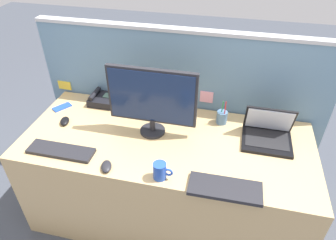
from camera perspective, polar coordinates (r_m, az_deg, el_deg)
name	(u,v)px	position (r m, az deg, el deg)	size (l,w,h in m)	color
ground_plane	(167,211)	(2.52, -0.27, -16.61)	(10.00, 10.00, 0.00)	#424751
desk	(166,179)	(2.24, -0.30, -10.90)	(1.89, 0.80, 0.74)	tan
cubicle_divider	(179,111)	(2.38, 2.15, 1.64)	(2.11, 0.07, 1.32)	#6084A3
desktop_monitor	(152,99)	(1.91, -3.04, 3.99)	(0.57, 0.17, 0.46)	#232328
laptop	(268,133)	(2.06, 18.13, -2.29)	(0.31, 0.27, 0.22)	black
desk_phone	(103,99)	(2.37, -12.03, 3.81)	(0.20, 0.18, 0.09)	black
keyboard_main	(61,151)	(2.00, -19.40, -5.45)	(0.42, 0.12, 0.02)	#232328
keyboard_spare	(225,188)	(1.70, 10.60, -12.48)	(0.39, 0.16, 0.02)	#232328
computer_mouse_right_hand	(106,166)	(1.82, -11.45, -8.49)	(0.06, 0.10, 0.03)	#232328
computer_mouse_left_hand	(65,121)	(2.24, -18.76, -0.18)	(0.06, 0.10, 0.03)	black
pen_cup	(222,117)	(2.13, 10.05, 0.53)	(0.07, 0.07, 0.18)	#4C7093
cell_phone_blue_case	(62,107)	(2.42, -19.21, 2.29)	(0.06, 0.13, 0.01)	blue
coffee_mug	(160,171)	(1.71, -1.47, -9.50)	(0.11, 0.07, 0.10)	blue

